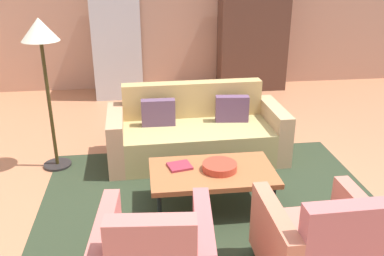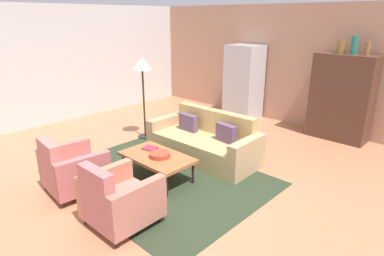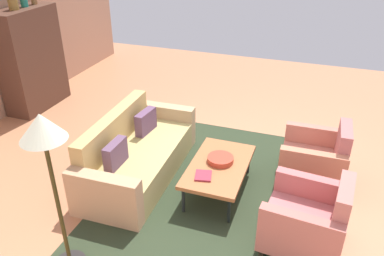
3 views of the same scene
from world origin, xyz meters
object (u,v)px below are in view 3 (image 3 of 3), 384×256
at_px(armchair_left, 310,221).
at_px(armchair_right, 318,161).
at_px(vase_tall, 13,1).
at_px(cabinet, 31,60).
at_px(fruit_bowl, 220,159).
at_px(floor_lamp, 45,143).
at_px(coffee_table, 219,167).
at_px(couch, 134,155).
at_px(book_stack, 203,176).

relative_size(armchair_left, armchair_right, 1.00).
bearing_deg(vase_tall, armchair_left, -110.05).
bearing_deg(cabinet, vase_tall, -178.19).
xyz_separation_m(fruit_bowl, floor_lamp, (-1.74, 1.09, 1.00)).
xyz_separation_m(armchair_right, cabinet, (0.79, 5.06, 0.56)).
xyz_separation_m(coffee_table, vase_tall, (1.24, 3.89, 1.56)).
xyz_separation_m(couch, fruit_bowl, (0.07, -1.19, 0.15)).
bearing_deg(coffee_table, vase_tall, 72.32).
xyz_separation_m(book_stack, cabinet, (1.70, 3.79, 0.48)).
relative_size(coffee_table, armchair_left, 1.36).
relative_size(couch, floor_lamp, 1.23).
height_order(armchair_right, book_stack, armchair_right).
height_order(book_stack, vase_tall, vase_tall).
height_order(book_stack, cabinet, cabinet).
height_order(couch, floor_lamp, floor_lamp).
bearing_deg(armchair_right, coffee_table, 116.42).
relative_size(book_stack, cabinet, 0.14).
distance_m(cabinet, vase_tall, 1.05).
xyz_separation_m(coffee_table, cabinet, (1.39, 3.90, 0.53)).
height_order(fruit_bowl, floor_lamp, floor_lamp).
height_order(armchair_left, vase_tall, vase_tall).
xyz_separation_m(cabinet, vase_tall, (-0.15, -0.00, 1.03)).
bearing_deg(floor_lamp, cabinet, 42.54).
relative_size(coffee_table, floor_lamp, 0.70).
xyz_separation_m(vase_tall, floor_lamp, (-2.91, -2.80, -0.49)).
bearing_deg(floor_lamp, vase_tall, 43.93).
relative_size(armchair_left, fruit_bowl, 2.64).
distance_m(coffee_table, fruit_bowl, 0.10).
xyz_separation_m(book_stack, vase_tall, (1.55, 3.79, 1.52)).
xyz_separation_m(couch, coffee_table, (0.00, -1.19, 0.08)).
xyz_separation_m(couch, cabinet, (1.39, 2.71, 0.61)).
relative_size(couch, book_stack, 8.33).
height_order(coffee_table, armchair_left, armchair_left).
height_order(armchair_right, floor_lamp, floor_lamp).
relative_size(couch, vase_tall, 7.86).
bearing_deg(coffee_table, armchair_right, -62.74).
height_order(coffee_table, armchair_right, armchair_right).
bearing_deg(armchair_left, cabinet, 73.72).
bearing_deg(couch, armchair_right, 103.06).
distance_m(couch, armchair_left, 2.43).
distance_m(couch, floor_lamp, 2.03).
xyz_separation_m(armchair_left, floor_lamp, (-1.06, 2.26, 1.10)).
xyz_separation_m(armchair_left, fruit_bowl, (0.68, 1.17, 0.10)).
relative_size(coffee_table, book_stack, 4.71).
bearing_deg(armchair_left, armchair_right, 5.22).
bearing_deg(vase_tall, fruit_bowl, -106.74).
bearing_deg(couch, book_stack, 73.00).
bearing_deg(book_stack, coffee_table, -19.07).
bearing_deg(armchair_right, vase_tall, 81.96).
bearing_deg(floor_lamp, coffee_table, -33.17).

